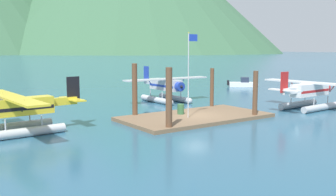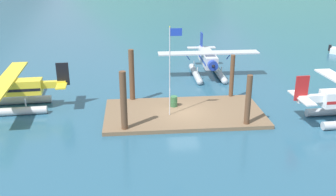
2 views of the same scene
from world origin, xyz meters
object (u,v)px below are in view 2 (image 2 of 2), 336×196
Objects in this scene: flagpole at (171,62)px; seaplane_yellow_port_fwd at (12,92)px; seaplane_silver_bow_right at (208,62)px; fuel_drum at (174,101)px.

seaplane_yellow_port_fwd is at bearing 166.73° from flagpole.
seaplane_silver_bow_right is 1.00× the size of seaplane_yellow_port_fwd.
fuel_drum is (0.40, 1.71, -3.82)m from flagpole.
flagpole is 4.21m from fuel_drum.
fuel_drum is 13.31m from seaplane_yellow_port_fwd.
seaplane_yellow_port_fwd is at bearing -156.98° from seaplane_silver_bow_right.
flagpole reaches higher than fuel_drum.
flagpole is at bearing -103.25° from fuel_drum.
fuel_drum is 0.08× the size of seaplane_silver_bow_right.
flagpole is at bearing -13.27° from seaplane_yellow_port_fwd.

